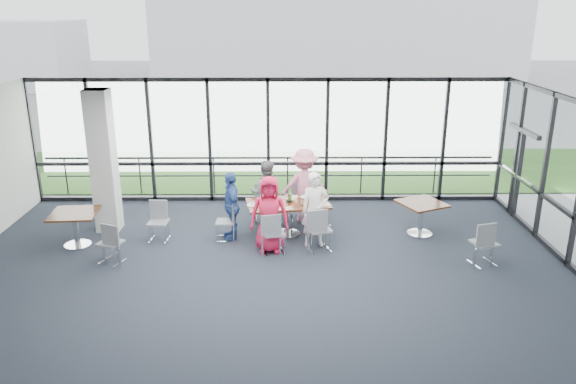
{
  "coord_description": "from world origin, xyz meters",
  "views": [
    {
      "loc": [
        0.39,
        -9.01,
        4.88
      ],
      "look_at": [
        0.48,
        2.35,
        1.1
      ],
      "focal_mm": 35.0,
      "sensor_mm": 36.0,
      "label": 1
    }
  ],
  "objects_px": {
    "main_table": "(288,209)",
    "diner_far_left": "(266,193)",
    "chair_spare_r": "(484,243)",
    "side_table_left": "(74,217)",
    "diner_near_left": "(269,214)",
    "side_table_right": "(422,207)",
    "diner_end": "(231,205)",
    "chair_main_end": "(226,222)",
    "chair_spare_la": "(110,243)",
    "chair_main_fr": "(300,201)",
    "diner_near_right": "(315,210)",
    "chair_main_fl": "(263,204)",
    "chair_main_nl": "(274,233)",
    "diner_far_right": "(304,185)",
    "structural_column": "(103,162)",
    "chair_spare_lb": "(158,222)",
    "chair_main_nr": "(319,229)"
  },
  "relations": [
    {
      "from": "side_table_right",
      "to": "chair_main_end",
      "type": "relative_size",
      "value": 1.43
    },
    {
      "from": "chair_main_fl",
      "to": "chair_main_end",
      "type": "distance_m",
      "value": 1.35
    },
    {
      "from": "main_table",
      "to": "chair_spare_r",
      "type": "height_order",
      "value": "chair_spare_r"
    },
    {
      "from": "diner_near_left",
      "to": "chair_main_nr",
      "type": "relative_size",
      "value": 1.73
    },
    {
      "from": "chair_spare_la",
      "to": "chair_main_nl",
      "type": "bearing_deg",
      "value": 30.97
    },
    {
      "from": "chair_main_fl",
      "to": "chair_spare_r",
      "type": "distance_m",
      "value": 5.03
    },
    {
      "from": "side_table_right",
      "to": "diner_near_left",
      "type": "xyz_separation_m",
      "value": [
        -3.35,
        -0.86,
        0.17
      ]
    },
    {
      "from": "diner_end",
      "to": "chair_spare_la",
      "type": "bearing_deg",
      "value": -77.36
    },
    {
      "from": "structural_column",
      "to": "chair_main_fr",
      "type": "xyz_separation_m",
      "value": [
        4.37,
        0.6,
        -1.14
      ]
    },
    {
      "from": "chair_main_end",
      "to": "chair_main_fl",
      "type": "bearing_deg",
      "value": 144.69
    },
    {
      "from": "chair_spare_la",
      "to": "chair_spare_lb",
      "type": "relative_size",
      "value": 1.01
    },
    {
      "from": "diner_end",
      "to": "chair_spare_r",
      "type": "height_order",
      "value": "diner_end"
    },
    {
      "from": "side_table_right",
      "to": "chair_main_end",
      "type": "distance_m",
      "value": 4.34
    },
    {
      "from": "structural_column",
      "to": "chair_spare_la",
      "type": "relative_size",
      "value": 3.73
    },
    {
      "from": "main_table",
      "to": "diner_far_left",
      "type": "xyz_separation_m",
      "value": [
        -0.5,
        0.62,
        0.16
      ]
    },
    {
      "from": "diner_far_left",
      "to": "chair_main_nl",
      "type": "relative_size",
      "value": 1.76
    },
    {
      "from": "chair_main_nl",
      "to": "chair_spare_lb",
      "type": "relative_size",
      "value": 1.04
    },
    {
      "from": "chair_main_fr",
      "to": "diner_near_right",
      "type": "bearing_deg",
      "value": 97.12
    },
    {
      "from": "side_table_left",
      "to": "chair_spare_la",
      "type": "height_order",
      "value": "chair_spare_la"
    },
    {
      "from": "side_table_left",
      "to": "side_table_right",
      "type": "height_order",
      "value": "same"
    },
    {
      "from": "diner_end",
      "to": "chair_main_end",
      "type": "distance_m",
      "value": 0.38
    },
    {
      "from": "main_table",
      "to": "diner_end",
      "type": "xyz_separation_m",
      "value": [
        -1.23,
        -0.18,
        0.14
      ]
    },
    {
      "from": "side_table_left",
      "to": "side_table_right",
      "type": "bearing_deg",
      "value": 4.36
    },
    {
      "from": "diner_far_right",
      "to": "chair_main_nl",
      "type": "bearing_deg",
      "value": 65.32
    },
    {
      "from": "main_table",
      "to": "diner_near_left",
      "type": "distance_m",
      "value": 0.98
    },
    {
      "from": "chair_main_end",
      "to": "chair_spare_la",
      "type": "bearing_deg",
      "value": -62.17
    },
    {
      "from": "side_table_left",
      "to": "chair_main_nl",
      "type": "relative_size",
      "value": 1.14
    },
    {
      "from": "diner_far_right",
      "to": "chair_spare_lb",
      "type": "height_order",
      "value": "diner_far_right"
    },
    {
      "from": "chair_main_end",
      "to": "chair_main_fr",
      "type": "bearing_deg",
      "value": 126.74
    },
    {
      "from": "diner_far_right",
      "to": "chair_spare_r",
      "type": "relative_size",
      "value": 1.92
    },
    {
      "from": "diner_end",
      "to": "diner_far_right",
      "type": "bearing_deg",
      "value": 106.36
    },
    {
      "from": "side_table_right",
      "to": "diner_far_left",
      "type": "xyz_separation_m",
      "value": [
        -3.47,
        0.63,
        0.14
      ]
    },
    {
      "from": "chair_main_nr",
      "to": "chair_spare_la",
      "type": "xyz_separation_m",
      "value": [
        -4.17,
        -0.58,
        -0.04
      ]
    },
    {
      "from": "diner_far_right",
      "to": "chair_main_fr",
      "type": "distance_m",
      "value": 0.44
    },
    {
      "from": "diner_far_right",
      "to": "diner_near_left",
      "type": "bearing_deg",
      "value": 61.73
    },
    {
      "from": "side_table_left",
      "to": "chair_main_fl",
      "type": "distance_m",
      "value": 4.17
    },
    {
      "from": "side_table_right",
      "to": "chair_main_end",
      "type": "bearing_deg",
      "value": -176.38
    },
    {
      "from": "diner_far_left",
      "to": "diner_end",
      "type": "height_order",
      "value": "diner_far_left"
    },
    {
      "from": "main_table",
      "to": "diner_far_left",
      "type": "distance_m",
      "value": 0.82
    },
    {
      "from": "chair_main_nl",
      "to": "chair_spare_lb",
      "type": "height_order",
      "value": "chair_main_nl"
    },
    {
      "from": "diner_near_left",
      "to": "chair_main_nl",
      "type": "distance_m",
      "value": 0.39
    },
    {
      "from": "chair_main_end",
      "to": "chair_spare_la",
      "type": "relative_size",
      "value": 0.97
    },
    {
      "from": "diner_far_left",
      "to": "chair_spare_r",
      "type": "relative_size",
      "value": 1.7
    },
    {
      "from": "diner_far_right",
      "to": "diner_end",
      "type": "relative_size",
      "value": 1.16
    },
    {
      "from": "side_table_right",
      "to": "chair_main_end",
      "type": "xyz_separation_m",
      "value": [
        -4.32,
        -0.27,
        -0.22
      ]
    },
    {
      "from": "side_table_right",
      "to": "chair_main_nl",
      "type": "xyz_separation_m",
      "value": [
        -3.27,
        -0.97,
        -0.2
      ]
    },
    {
      "from": "side_table_left",
      "to": "diner_near_left",
      "type": "distance_m",
      "value": 4.13
    },
    {
      "from": "side_table_right",
      "to": "diner_end",
      "type": "xyz_separation_m",
      "value": [
        -4.2,
        -0.17,
        0.12
      ]
    },
    {
      "from": "diner_near_left",
      "to": "chair_main_end",
      "type": "distance_m",
      "value": 1.2
    },
    {
      "from": "structural_column",
      "to": "chair_spare_r",
      "type": "distance_m",
      "value": 8.24
    }
  ]
}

